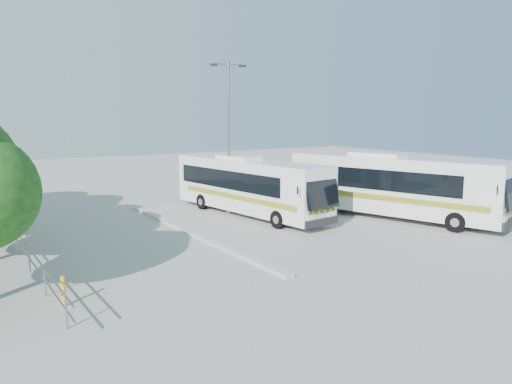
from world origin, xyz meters
TOP-DOWN VIEW (x-y plane):
  - ground at (0.00, 0.00)m, footprint 100.00×100.00m
  - kerb_divider at (-2.30, 2.00)m, footprint 0.40×16.00m
  - railing at (-10.00, 4.00)m, footprint 0.06×22.00m
  - coach_main at (2.63, 4.56)m, footprint 3.74×11.87m
  - coach_adjacent at (8.99, -0.64)m, footprint 5.90×12.73m
  - lamppost at (2.00, 5.76)m, footprint 2.18×0.48m
  - bollard at (-9.70, -4.23)m, footprint 0.15×0.15m

SIDE VIEW (x-z plane):
  - ground at x=0.00m, z-range 0.00..0.00m
  - kerb_divider at x=-2.30m, z-range 0.00..0.15m
  - bollard at x=-9.70m, z-range 0.00..0.95m
  - railing at x=-10.00m, z-range 0.24..1.24m
  - coach_main at x=2.63m, z-range 0.16..3.39m
  - coach_adjacent at x=8.99m, z-range 0.17..3.65m
  - lamppost at x=2.00m, z-range 0.46..9.37m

